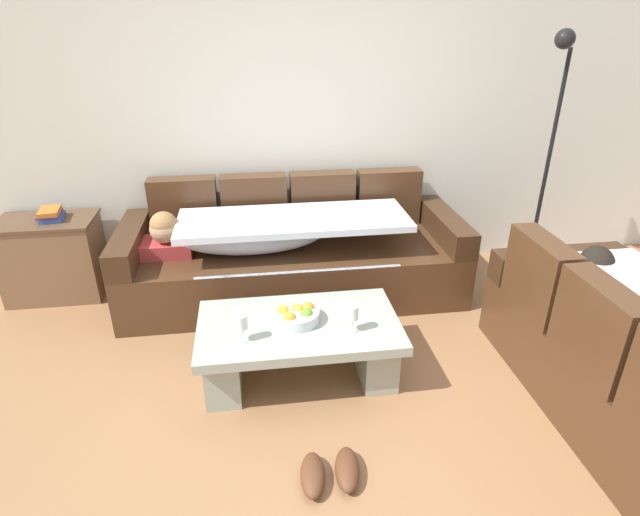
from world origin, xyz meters
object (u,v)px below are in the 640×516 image
object	(u,v)px
pair_of_shoes	(330,472)
fruit_bowl	(296,315)
coffee_table	(299,342)
book_stack_on_cabinet	(51,214)
wine_glass_near_right	(353,313)
couch_along_wall	(287,256)
floor_lamp	(548,146)
side_cabinet	(53,258)
wine_glass_near_left	(241,323)

from	to	relation	value
pair_of_shoes	fruit_bowl	bearing A→B (deg)	95.02
coffee_table	pair_of_shoes	size ratio (longest dim) A/B	3.73
book_stack_on_cabinet	pair_of_shoes	distance (m)	2.82
wine_glass_near_right	book_stack_on_cabinet	distance (m)	2.47
book_stack_on_cabinet	pair_of_shoes	bearing A→B (deg)	-49.26
wine_glass_near_right	book_stack_on_cabinet	world-z (taller)	book_stack_on_cabinet
couch_along_wall	book_stack_on_cabinet	bearing A→B (deg)	172.82
wine_glass_near_right	book_stack_on_cabinet	xyz separation A→B (m)	(-2.03, 1.40, 0.19)
floor_lamp	pair_of_shoes	size ratio (longest dim) A/B	6.06
fruit_bowl	pair_of_shoes	size ratio (longest dim) A/B	0.87
side_cabinet	book_stack_on_cabinet	world-z (taller)	book_stack_on_cabinet
wine_glass_near_left	pair_of_shoes	size ratio (longest dim) A/B	0.52
fruit_bowl	side_cabinet	world-z (taller)	side_cabinet
floor_lamp	wine_glass_near_left	bearing A→B (deg)	-153.03
fruit_bowl	wine_glass_near_right	bearing A→B (deg)	-25.35
couch_along_wall	pair_of_shoes	distance (m)	1.89
fruit_bowl	pair_of_shoes	bearing A→B (deg)	-84.98
couch_along_wall	pair_of_shoes	xyz separation A→B (m)	(0.04, -1.86, -0.28)
floor_lamp	book_stack_on_cabinet	bearing A→B (deg)	177.16
wine_glass_near_right	floor_lamp	world-z (taller)	floor_lamp
wine_glass_near_right	floor_lamp	xyz separation A→B (m)	(1.77, 1.21, 0.62)
coffee_table	wine_glass_near_left	xyz separation A→B (m)	(-0.33, -0.14, 0.26)
floor_lamp	side_cabinet	bearing A→B (deg)	177.17
coffee_table	pair_of_shoes	xyz separation A→B (m)	(0.06, -0.82, -0.19)
wine_glass_near_left	side_cabinet	world-z (taller)	side_cabinet
couch_along_wall	side_cabinet	xyz separation A→B (m)	(-1.81, 0.22, -0.01)
coffee_table	floor_lamp	world-z (taller)	floor_lamp
wine_glass_near_right	side_cabinet	size ratio (longest dim) A/B	0.23
wine_glass_near_left	fruit_bowl	bearing A→B (deg)	26.45
coffee_table	side_cabinet	xyz separation A→B (m)	(-1.79, 1.27, 0.08)
couch_along_wall	floor_lamp	xyz separation A→B (m)	(2.05, 0.03, 0.79)
side_cabinet	book_stack_on_cabinet	xyz separation A→B (m)	(0.06, -0.00, 0.36)
wine_glass_near_left	pair_of_shoes	world-z (taller)	wine_glass_near_left
couch_along_wall	side_cabinet	size ratio (longest dim) A/B	3.61
coffee_table	floor_lamp	bearing A→B (deg)	27.64
couch_along_wall	coffee_table	distance (m)	1.05
side_cabinet	book_stack_on_cabinet	distance (m)	0.37
couch_along_wall	book_stack_on_cabinet	size ratio (longest dim) A/B	10.67
fruit_bowl	book_stack_on_cabinet	size ratio (longest dim) A/B	1.15
book_stack_on_cabinet	floor_lamp	distance (m)	3.83
pair_of_shoes	coffee_table	bearing A→B (deg)	94.33
couch_along_wall	wine_glass_near_right	size ratio (longest dim) A/B	15.64
couch_along_wall	wine_glass_near_left	world-z (taller)	couch_along_wall
pair_of_shoes	floor_lamp	bearing A→B (deg)	43.45
wine_glass_near_right	book_stack_on_cabinet	bearing A→B (deg)	145.53
coffee_table	wine_glass_near_left	distance (m)	0.44
fruit_bowl	wine_glass_near_left	xyz separation A→B (m)	(-0.32, -0.16, 0.07)
coffee_table	side_cabinet	distance (m)	2.20
fruit_bowl	floor_lamp	xyz separation A→B (m)	(2.08, 1.06, 0.69)
couch_along_wall	wine_glass_near_left	size ratio (longest dim) A/B	15.64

